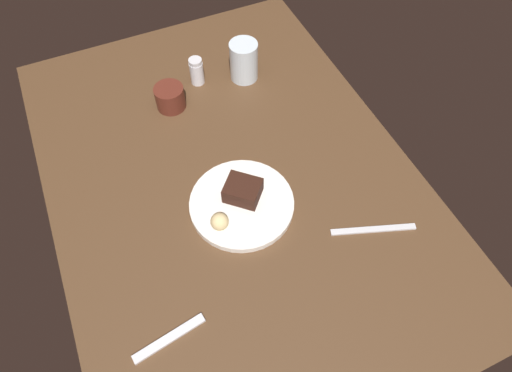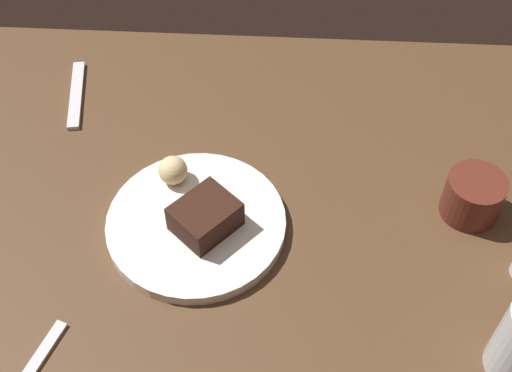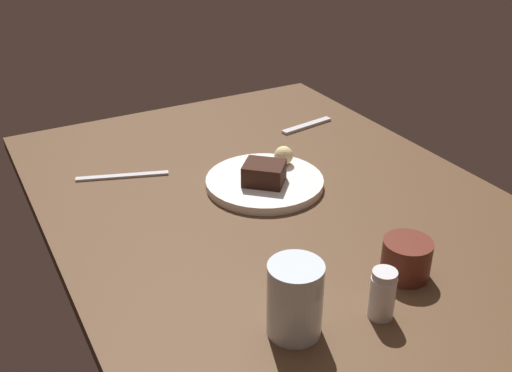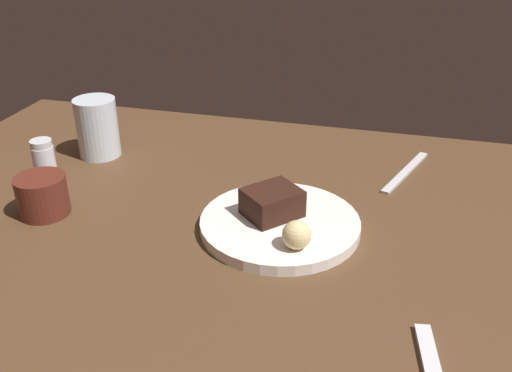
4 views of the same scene
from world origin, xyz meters
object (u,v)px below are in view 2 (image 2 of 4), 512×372
object	(u,v)px
bread_roll	(173,170)
dessert_spoon	(76,95)
chocolate_cake_slice	(205,218)
coffee_cup	(473,197)
dessert_plate	(196,224)

from	to	relation	value
bread_roll	dessert_spoon	size ratio (longest dim) A/B	0.27
chocolate_cake_slice	bread_roll	bearing A→B (deg)	123.44
dessert_spoon	coffee_cup	bearing A→B (deg)	-117.65
bread_roll	dessert_spoon	world-z (taller)	bread_roll
dessert_plate	coffee_cup	size ratio (longest dim) A/B	3.06
chocolate_cake_slice	dessert_spoon	distance (cm)	34.81
dessert_plate	dessert_spoon	world-z (taller)	dessert_plate
dessert_plate	coffee_cup	distance (cm)	36.96
dessert_plate	dessert_spoon	bearing A→B (deg)	131.90
chocolate_cake_slice	coffee_cup	bearing A→B (deg)	9.93
dessert_plate	chocolate_cake_slice	distance (cm)	3.53
chocolate_cake_slice	dessert_spoon	xyz separation A→B (cm)	(-23.32, 25.60, -3.46)
dessert_plate	coffee_cup	world-z (taller)	coffee_cup
dessert_spoon	chocolate_cake_slice	bearing A→B (deg)	-146.89
coffee_cup	dessert_spoon	distance (cm)	61.63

